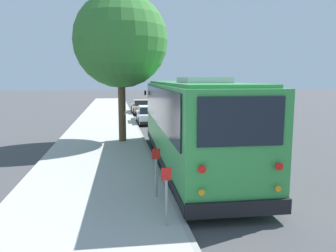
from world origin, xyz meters
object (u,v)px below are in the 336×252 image
Objects in this scene: parked_sedan_white at (148,115)px; street_tree at (120,34)px; shuttle_bus at (190,119)px; sign_post_near at (166,196)px; sign_post_far at (156,172)px; parked_sedan_tan at (141,107)px.

street_tree is at bearing 165.29° from parked_sedan_white.
sign_post_near is (-5.44, 1.79, -0.97)m from shuttle_bus.
street_tree is at bearing 4.79° from sign_post_far.
sign_post_far is (-22.62, 1.42, 0.22)m from parked_sedan_tan.
parked_sedan_white is at bearing -15.75° from street_tree.
parked_sedan_tan is (18.96, 0.37, -1.19)m from shuttle_bus.
street_tree reaches higher than parked_sedan_white.
sign_post_far is at bearing 174.41° from parked_sedan_tan.
parked_sedan_white is 6.66m from parked_sedan_tan.
sign_post_near is 1.78m from sign_post_far.
shuttle_bus reaches higher than parked_sedan_white.
parked_sedan_tan is 0.52× the size of street_tree.
parked_sedan_tan is 3.13× the size of sign_post_far.
sign_post_near is (-24.41, 1.42, 0.21)m from parked_sedan_tan.
shuttle_bus reaches higher than sign_post_far.
sign_post_near is at bearing 163.25° from shuttle_bus.
street_tree is 6.19× the size of sign_post_near.
sign_post_near is at bearing 180.00° from sign_post_far.
parked_sedan_white is 9.25m from street_tree.
parked_sedan_white is 0.54× the size of street_tree.
sign_post_near reaches higher than parked_sedan_tan.
sign_post_near is at bearing 176.46° from parked_sedan_white.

